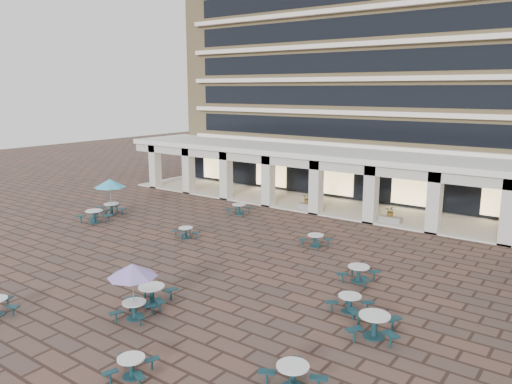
% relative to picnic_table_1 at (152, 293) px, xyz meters
% --- Properties ---
extents(ground, '(120.00, 120.00, 0.00)m').
position_rel_picnic_table_1_xyz_m(ground, '(-0.08, 5.45, -0.49)').
color(ground, brown).
rests_on(ground, ground).
extents(apartment_building, '(40.00, 15.50, 25.20)m').
position_rel_picnic_table_1_xyz_m(apartment_building, '(-0.08, 30.91, 12.11)').
color(apartment_building, tan).
rests_on(apartment_building, ground).
extents(retail_arcade, '(42.00, 6.60, 4.40)m').
position_rel_picnic_table_1_xyz_m(retail_arcade, '(-0.08, 20.24, 2.51)').
color(retail_arcade, white).
rests_on(retail_arcade, ground).
extents(picnic_table_1, '(2.26, 2.26, 0.83)m').
position_rel_picnic_table_1_xyz_m(picnic_table_1, '(0.00, 0.00, 0.00)').
color(picnic_table_1, '#163944').
rests_on(picnic_table_1, ground).
extents(picnic_table_2, '(2.07, 2.07, 0.77)m').
position_rel_picnic_table_1_xyz_m(picnic_table_2, '(7.99, -1.61, -0.04)').
color(picnic_table_2, '#163944').
rests_on(picnic_table_2, ground).
extents(picnic_table_3, '(1.82, 1.82, 0.66)m').
position_rel_picnic_table_1_xyz_m(picnic_table_3, '(3.56, -4.09, -0.10)').
color(picnic_table_3, '#163944').
rests_on(picnic_table_3, ground).
extents(picnic_table_4, '(2.24, 2.24, 2.58)m').
position_rel_picnic_table_1_xyz_m(picnic_table_4, '(-14.08, 8.93, 1.70)').
color(picnic_table_4, '#163944').
rests_on(picnic_table_4, ground).
extents(picnic_table_5, '(1.78, 1.78, 0.65)m').
position_rel_picnic_table_1_xyz_m(picnic_table_5, '(-5.61, 7.85, -0.10)').
color(picnic_table_5, '#163944').
rests_on(picnic_table_5, ground).
extents(picnic_table_6, '(1.96, 1.96, 2.27)m').
position_rel_picnic_table_1_xyz_m(picnic_table_6, '(0.43, -1.31, 1.43)').
color(picnic_table_6, '#163944').
rests_on(picnic_table_6, ground).
extents(picnic_table_7, '(1.76, 1.76, 0.71)m').
position_rel_picnic_table_1_xyz_m(picnic_table_7, '(7.04, 4.29, -0.07)').
color(picnic_table_7, '#163944').
rests_on(picnic_table_7, ground).
extents(picnic_table_8, '(1.98, 1.98, 0.86)m').
position_rel_picnic_table_1_xyz_m(picnic_table_8, '(-13.12, 6.75, 0.02)').
color(picnic_table_8, '#163944').
rests_on(picnic_table_8, ground).
extents(picnic_table_9, '(1.71, 1.71, 0.70)m').
position_rel_picnic_table_1_xyz_m(picnic_table_9, '(1.64, 11.04, -0.07)').
color(picnic_table_9, '#163944').
rests_on(picnic_table_9, ground).
extents(picnic_table_10, '(2.30, 2.30, 0.87)m').
position_rel_picnic_table_1_xyz_m(picnic_table_10, '(8.69, 2.89, 0.02)').
color(picnic_table_10, '#163944').
rests_on(picnic_table_10, ground).
extents(picnic_table_12, '(1.89, 1.89, 0.75)m').
position_rel_picnic_table_1_xyz_m(picnic_table_12, '(-6.58, 14.38, -0.05)').
color(picnic_table_12, '#163944').
rests_on(picnic_table_12, ground).
extents(picnic_table_13, '(1.76, 1.76, 0.77)m').
position_rel_picnic_table_1_xyz_m(picnic_table_13, '(5.95, 7.51, -0.04)').
color(picnic_table_13, '#163944').
rests_on(picnic_table_13, ground).
extents(planter_left, '(1.50, 0.67, 1.36)m').
position_rel_picnic_table_1_xyz_m(planter_left, '(-3.14, 18.35, 0.09)').
color(planter_left, gray).
rests_on(planter_left, ground).
extents(planter_right, '(1.50, 0.63, 1.25)m').
position_rel_picnic_table_1_xyz_m(planter_right, '(3.28, 18.35, 0.00)').
color(planter_right, gray).
rests_on(planter_right, ground).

